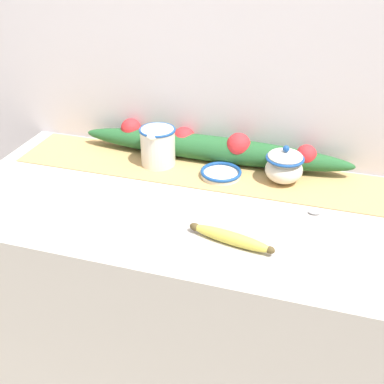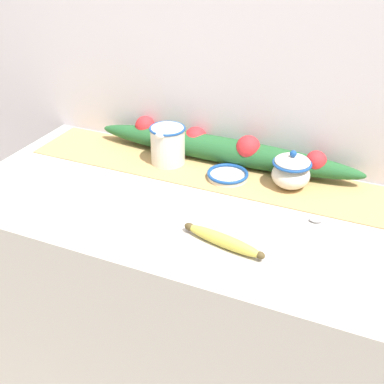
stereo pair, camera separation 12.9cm
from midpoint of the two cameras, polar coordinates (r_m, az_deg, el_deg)
The scene contains 9 objects.
countertop at distance 1.63m, azimuth 2.02°, elevation -15.18°, with size 1.32×0.63×0.93m, color #B7B2AD.
back_wall at distance 1.52m, azimuth 7.37°, elevation 13.78°, with size 2.12×0.04×2.40m, color silver.
table_runner at distance 1.49m, azimuth 5.06°, elevation 2.35°, with size 1.21×0.23×0.00m, color tan.
cream_pitcher at distance 1.52m, azimuth -0.43°, elevation 5.69°, with size 0.11×0.13×0.12m.
sugar_bowl at distance 1.42m, azimuth 14.24°, elevation 2.36°, with size 0.11×0.11×0.12m.
small_dish at distance 1.46m, azimuth 6.78°, elevation 1.94°, with size 0.13×0.13×0.02m.
banana at distance 1.17m, azimuth 6.86°, elevation -5.81°, with size 0.23×0.08×0.03m.
spoon at distance 1.31m, azimuth 16.69°, elevation -3.23°, with size 0.15×0.04×0.01m.
poinsettia_garland at distance 1.54m, azimuth 5.95°, elevation 5.10°, with size 0.88×0.10×0.11m.
Camera 2 is at (0.46, -1.04, 1.64)m, focal length 45.00 mm.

